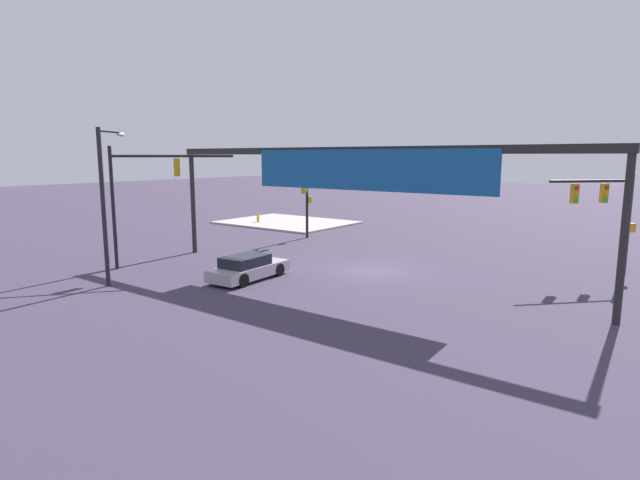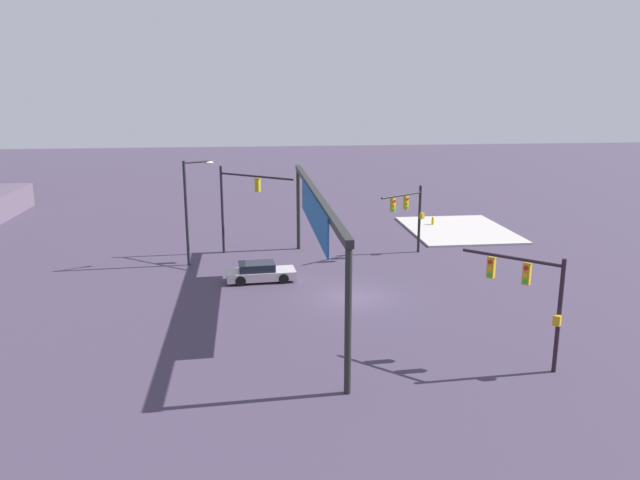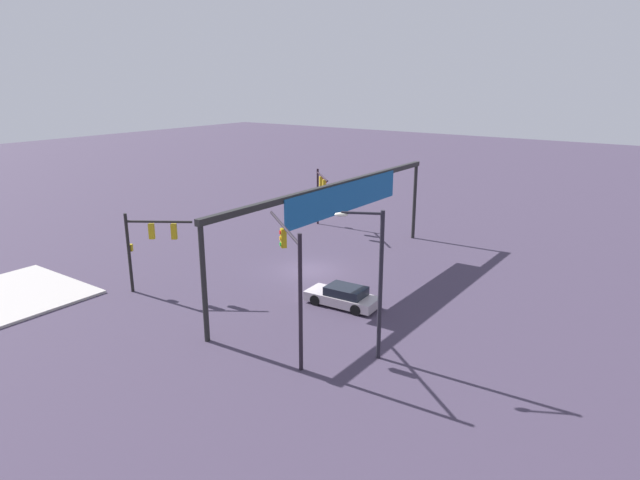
{
  "view_description": "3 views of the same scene",
  "coord_description": "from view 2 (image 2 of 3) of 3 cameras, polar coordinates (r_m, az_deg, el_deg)",
  "views": [
    {
      "loc": [
        -13.74,
        22.72,
        5.95
      ],
      "look_at": [
        1.14,
        3.0,
        1.91
      ],
      "focal_mm": 28.91,
      "sensor_mm": 36.0,
      "label": 1
    },
    {
      "loc": [
        -33.92,
        5.95,
        11.93
      ],
      "look_at": [
        1.49,
        1.75,
        3.14
      ],
      "focal_mm": 34.73,
      "sensor_mm": 36.0,
      "label": 2
    },
    {
      "loc": [
        28.8,
        21.62,
        12.79
      ],
      "look_at": [
        -0.02,
        0.93,
        2.35
      ],
      "focal_mm": 30.91,
      "sensor_mm": 36.0,
      "label": 3
    }
  ],
  "objects": [
    {
      "name": "ground_plane",
      "position": [
        36.44,
        3.02,
        -5.28
      ],
      "size": [
        193.83,
        193.83,
        0.0
      ],
      "primitive_type": "plane",
      "color": "#40354B"
    },
    {
      "name": "sidewalk_corner",
      "position": [
        54.44,
        12.6,
        0.94
      ],
      "size": [
        10.91,
        8.39,
        0.15
      ],
      "primitive_type": "cube",
      "color": "#B3ADA8",
      "rests_on": "ground"
    },
    {
      "name": "traffic_signal_near_corner",
      "position": [
        28.19,
        18.88,
        -4.27
      ],
      "size": [
        3.49,
        3.36,
        5.06
      ],
      "rotation": [
        0.0,
        0.0,
        0.81
      ],
      "color": "black",
      "rests_on": "ground"
    },
    {
      "name": "traffic_signal_opposite_side",
      "position": [
        44.66,
        -7.53,
        4.05
      ],
      "size": [
        4.04,
        5.06,
        6.47
      ],
      "rotation": [
        0.0,
        0.0,
        -2.24
      ],
      "color": "black",
      "rests_on": "ground"
    },
    {
      "name": "traffic_signal_cross_street",
      "position": [
        45.19,
        8.25,
        2.81
      ],
      "size": [
        2.39,
        3.73,
        5.01
      ],
      "rotation": [
        0.0,
        0.0,
        2.16
      ],
      "color": "black",
      "rests_on": "ground"
    },
    {
      "name": "streetlamp_curved_arm",
      "position": [
        42.95,
        -11.94,
        3.2
      ],
      "size": [
        1.24,
        2.06,
        7.21
      ],
      "rotation": [
        0.0,
        0.0,
        -1.08
      ],
      "color": "black",
      "rests_on": "ground"
    },
    {
      "name": "overhead_sign_gantry",
      "position": [
        34.45,
        -0.5,
        2.89
      ],
      "size": [
        23.49,
        0.43,
        6.38
      ],
      "color": "black",
      "rests_on": "ground"
    },
    {
      "name": "sedan_car_approaching",
      "position": [
        39.37,
        -5.57,
        -2.98
      ],
      "size": [
        2.03,
        4.44,
        1.21
      ],
      "rotation": [
        0.0,
        0.0,
        -1.51
      ],
      "color": "#B9ADB4",
      "rests_on": "ground"
    },
    {
      "name": "fire_hydrant_on_curb",
      "position": [
        55.63,
        10.35,
        1.75
      ],
      "size": [
        0.33,
        0.22,
        0.71
      ],
      "color": "#CA9D0D",
      "rests_on": "sidewalk_corner"
    }
  ]
}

